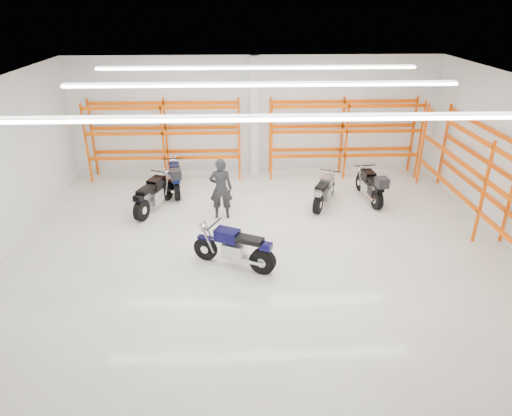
{
  "coord_description": "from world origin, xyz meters",
  "views": [
    {
      "loc": [
        -0.63,
        -11.27,
        6.43
      ],
      "look_at": [
        -0.16,
        0.5,
        0.94
      ],
      "focal_mm": 32.0,
      "sensor_mm": 36.0,
      "label": 1
    }
  ],
  "objects_px": {
    "motorcycle_back_b": "(175,178)",
    "standing_man": "(221,189)",
    "structural_column": "(255,117)",
    "motorcycle_main": "(237,249)",
    "motorcycle_back_d": "(371,186)",
    "motorcycle_back_c": "(324,192)",
    "motorcycle_back_a": "(153,196)"
  },
  "relations": [
    {
      "from": "motorcycle_back_b",
      "to": "standing_man",
      "type": "xyz_separation_m",
      "value": [
        1.69,
        -2.03,
        0.42
      ]
    },
    {
      "from": "motorcycle_main",
      "to": "motorcycle_back_a",
      "type": "distance_m",
      "value": 4.48
    },
    {
      "from": "motorcycle_main",
      "to": "motorcycle_back_a",
      "type": "relative_size",
      "value": 0.96
    },
    {
      "from": "motorcycle_back_b",
      "to": "standing_man",
      "type": "height_order",
      "value": "standing_man"
    },
    {
      "from": "structural_column",
      "to": "motorcycle_main",
      "type": "bearing_deg",
      "value": -95.88
    },
    {
      "from": "motorcycle_back_c",
      "to": "motorcycle_back_a",
      "type": "bearing_deg",
      "value": -178.01
    },
    {
      "from": "motorcycle_back_d",
      "to": "standing_man",
      "type": "xyz_separation_m",
      "value": [
        -5.05,
        -1.0,
        0.42
      ]
    },
    {
      "from": "motorcycle_back_d",
      "to": "motorcycle_back_a",
      "type": "bearing_deg",
      "value": -176.57
    },
    {
      "from": "motorcycle_back_c",
      "to": "standing_man",
      "type": "relative_size",
      "value": 1.01
    },
    {
      "from": "motorcycle_back_b",
      "to": "motorcycle_back_c",
      "type": "height_order",
      "value": "motorcycle_back_b"
    },
    {
      "from": "standing_man",
      "to": "motorcycle_back_d",
      "type": "bearing_deg",
      "value": -167.62
    },
    {
      "from": "motorcycle_back_b",
      "to": "motorcycle_back_a",
      "type": "bearing_deg",
      "value": -110.95
    },
    {
      "from": "motorcycle_main",
      "to": "standing_man",
      "type": "xyz_separation_m",
      "value": [
        -0.49,
        2.98,
        0.45
      ]
    },
    {
      "from": "motorcycle_back_b",
      "to": "structural_column",
      "type": "bearing_deg",
      "value": 33.58
    },
    {
      "from": "standing_man",
      "to": "structural_column",
      "type": "xyz_separation_m",
      "value": [
        1.2,
        3.95,
        1.26
      ]
    },
    {
      "from": "motorcycle_main",
      "to": "motorcycle_back_c",
      "type": "distance_m",
      "value": 4.74
    },
    {
      "from": "motorcycle_main",
      "to": "structural_column",
      "type": "relative_size",
      "value": 0.48
    },
    {
      "from": "motorcycle_back_b",
      "to": "motorcycle_back_d",
      "type": "distance_m",
      "value": 6.82
    },
    {
      "from": "motorcycle_main",
      "to": "motorcycle_back_a",
      "type": "xyz_separation_m",
      "value": [
        -2.73,
        3.54,
        0.01
      ]
    },
    {
      "from": "motorcycle_back_b",
      "to": "standing_man",
      "type": "distance_m",
      "value": 2.67
    },
    {
      "from": "motorcycle_main",
      "to": "motorcycle_back_d",
      "type": "height_order",
      "value": "motorcycle_back_d"
    },
    {
      "from": "motorcycle_back_b",
      "to": "motorcycle_main",
      "type": "bearing_deg",
      "value": -66.52
    },
    {
      "from": "motorcycle_main",
      "to": "structural_column",
      "type": "distance_m",
      "value": 7.17
    },
    {
      "from": "motorcycle_back_d",
      "to": "standing_man",
      "type": "relative_size",
      "value": 1.17
    },
    {
      "from": "motorcycle_back_c",
      "to": "structural_column",
      "type": "height_order",
      "value": "structural_column"
    },
    {
      "from": "standing_man",
      "to": "structural_column",
      "type": "distance_m",
      "value": 4.31
    },
    {
      "from": "motorcycle_back_b",
      "to": "motorcycle_back_c",
      "type": "distance_m",
      "value": 5.24
    },
    {
      "from": "motorcycle_back_a",
      "to": "structural_column",
      "type": "relative_size",
      "value": 0.5
    },
    {
      "from": "motorcycle_main",
      "to": "motorcycle_back_d",
      "type": "bearing_deg",
      "value": 41.1
    },
    {
      "from": "motorcycle_back_a",
      "to": "motorcycle_back_b",
      "type": "bearing_deg",
      "value": 69.05
    },
    {
      "from": "motorcycle_back_d",
      "to": "standing_man",
      "type": "distance_m",
      "value": 5.17
    },
    {
      "from": "motorcycle_back_b",
      "to": "motorcycle_back_c",
      "type": "bearing_deg",
      "value": -14.0
    }
  ]
}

